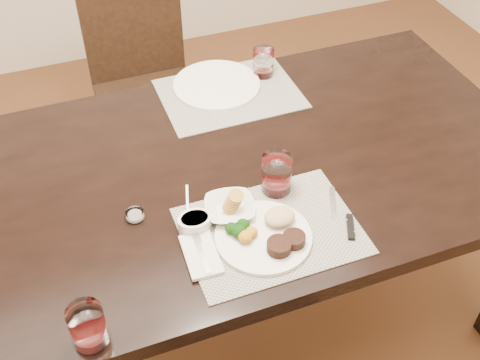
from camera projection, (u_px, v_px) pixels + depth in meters
name	position (u px, v px, depth m)	size (l,w,h in m)	color
ground_plane	(218.00, 316.00, 2.28)	(4.50, 4.50, 0.00)	#4E3119
dining_table	(212.00, 191.00, 1.82)	(2.00, 1.00, 0.75)	black
chair_far	(143.00, 76.00, 2.57)	(0.42, 0.42, 0.90)	black
placemat_near	(271.00, 231.00, 1.59)	(0.46, 0.34, 0.00)	gray
placemat_far	(230.00, 94.00, 2.05)	(0.46, 0.34, 0.00)	gray
dinner_plate	(268.00, 234.00, 1.56)	(0.26, 0.26, 0.05)	silver
napkin_fork	(201.00, 254.00, 1.52)	(0.09, 0.15, 0.01)	silver
steak_knife	(346.00, 221.00, 1.61)	(0.06, 0.20, 0.01)	silver
cracker_bowl	(230.00, 208.00, 1.62)	(0.16, 0.16, 0.06)	silver
sauce_ramekin	(195.00, 222.00, 1.59)	(0.09, 0.14, 0.07)	silver
wine_glass_near	(277.00, 175.00, 1.67)	(0.08, 0.08, 0.12)	silver
far_plate	(217.00, 85.00, 2.07)	(0.30, 0.30, 0.01)	silver
wine_glass_far	(263.00, 64.00, 2.10)	(0.07, 0.07, 0.10)	silver
wine_glass_side	(88.00, 328.00, 1.32)	(0.08, 0.08, 0.11)	silver
salt_cellar	(135.00, 215.00, 1.62)	(0.05, 0.05, 0.02)	silver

